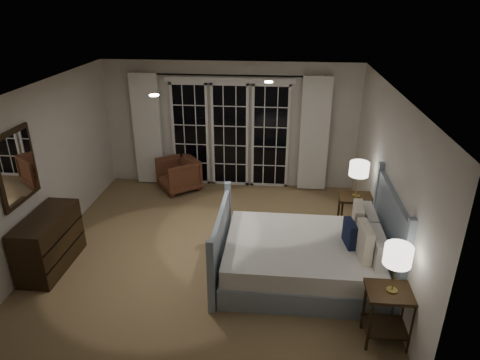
# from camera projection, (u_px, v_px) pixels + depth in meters

# --- Properties ---
(floor) EXTENTS (5.00, 5.00, 0.00)m
(floor) POSITION_uv_depth(u_px,v_px,m) (212.00, 249.00, 6.68)
(floor) COLOR olive
(floor) RESTS_ON ground
(ceiling) EXTENTS (5.00, 5.00, 0.00)m
(ceiling) POSITION_uv_depth(u_px,v_px,m) (207.00, 89.00, 5.67)
(ceiling) COLOR silver
(ceiling) RESTS_ON wall_back
(wall_left) EXTENTS (0.02, 5.00, 2.50)m
(wall_left) POSITION_uv_depth(u_px,v_px,m) (45.00, 169.00, 6.40)
(wall_left) COLOR beige
(wall_left) RESTS_ON floor
(wall_right) EXTENTS (0.02, 5.00, 2.50)m
(wall_right) POSITION_uv_depth(u_px,v_px,m) (387.00, 182.00, 5.95)
(wall_right) COLOR beige
(wall_right) RESTS_ON floor
(wall_back) EXTENTS (5.00, 0.02, 2.50)m
(wall_back) POSITION_uv_depth(u_px,v_px,m) (230.00, 126.00, 8.45)
(wall_back) COLOR beige
(wall_back) RESTS_ON floor
(wall_front) EXTENTS (5.00, 0.02, 2.50)m
(wall_front) POSITION_uv_depth(u_px,v_px,m) (165.00, 283.00, 3.90)
(wall_front) COLOR beige
(wall_front) RESTS_ON floor
(french_doors) EXTENTS (2.50, 0.04, 2.20)m
(french_doors) POSITION_uv_depth(u_px,v_px,m) (230.00, 134.00, 8.48)
(french_doors) COLOR black
(french_doors) RESTS_ON wall_back
(curtain_rod) EXTENTS (3.50, 0.03, 0.03)m
(curtain_rod) POSITION_uv_depth(u_px,v_px,m) (229.00, 75.00, 7.95)
(curtain_rod) COLOR black
(curtain_rod) RESTS_ON wall_back
(curtain_left) EXTENTS (0.55, 0.10, 2.25)m
(curtain_left) POSITION_uv_depth(u_px,v_px,m) (147.00, 130.00, 8.53)
(curtain_left) COLOR white
(curtain_left) RESTS_ON curtain_rod
(curtain_right) EXTENTS (0.55, 0.10, 2.25)m
(curtain_right) POSITION_uv_depth(u_px,v_px,m) (314.00, 135.00, 8.23)
(curtain_right) COLOR white
(curtain_right) RESTS_ON curtain_rod
(downlight_a) EXTENTS (0.12, 0.12, 0.01)m
(downlight_a) POSITION_uv_depth(u_px,v_px,m) (269.00, 82.00, 6.15)
(downlight_a) COLOR white
(downlight_a) RESTS_ON ceiling
(downlight_b) EXTENTS (0.12, 0.12, 0.01)m
(downlight_b) POSITION_uv_depth(u_px,v_px,m) (154.00, 95.00, 5.36)
(downlight_b) COLOR white
(downlight_b) RESTS_ON ceiling
(bed) EXTENTS (2.30, 1.65, 1.34)m
(bed) POSITION_uv_depth(u_px,v_px,m) (306.00, 257.00, 5.89)
(bed) COLOR gray
(bed) RESTS_ON floor
(nightstand_left) EXTENTS (0.54, 0.43, 0.70)m
(nightstand_left) POSITION_uv_depth(u_px,v_px,m) (389.00, 308.00, 4.75)
(nightstand_left) COLOR black
(nightstand_left) RESTS_ON floor
(nightstand_right) EXTENTS (0.53, 0.42, 0.68)m
(nightstand_right) POSITION_uv_depth(u_px,v_px,m) (354.00, 209.00, 6.92)
(nightstand_right) COLOR black
(nightstand_right) RESTS_ON floor
(lamp_left) EXTENTS (0.30, 0.30, 0.57)m
(lamp_left) POSITION_uv_depth(u_px,v_px,m) (398.00, 256.00, 4.47)
(lamp_left) COLOR #AC9644
(lamp_left) RESTS_ON nightstand_left
(lamp_right) EXTENTS (0.30, 0.30, 0.58)m
(lamp_right) POSITION_uv_depth(u_px,v_px,m) (359.00, 169.00, 6.64)
(lamp_right) COLOR #AC9644
(lamp_right) RESTS_ON nightstand_right
(armchair) EXTENTS (1.00, 1.00, 0.66)m
(armchair) POSITION_uv_depth(u_px,v_px,m) (179.00, 174.00, 8.55)
(armchair) COLOR brown
(armchair) RESTS_ON floor
(dresser) EXTENTS (0.49, 1.16, 0.82)m
(dresser) POSITION_uv_depth(u_px,v_px,m) (49.00, 242.00, 6.10)
(dresser) COLOR black
(dresser) RESTS_ON floor
(mirror) EXTENTS (0.05, 0.85, 1.00)m
(mirror) POSITION_uv_depth(u_px,v_px,m) (16.00, 167.00, 5.66)
(mirror) COLOR black
(mirror) RESTS_ON wall_left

